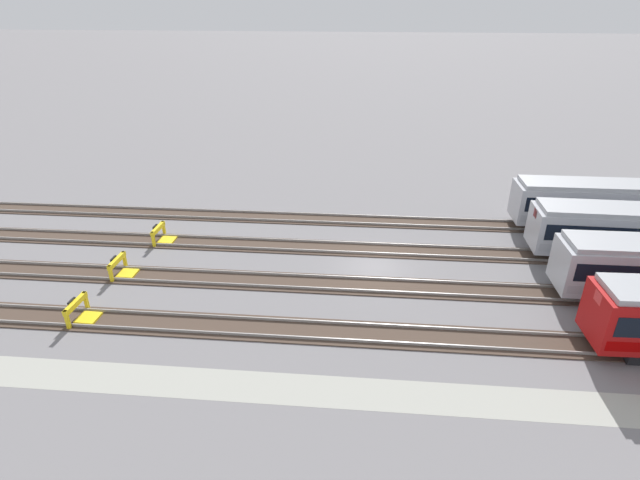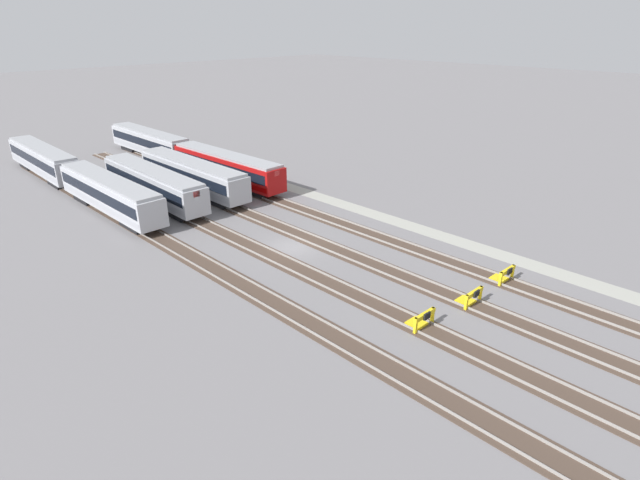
% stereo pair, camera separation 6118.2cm
% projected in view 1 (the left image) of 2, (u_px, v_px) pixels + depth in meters
% --- Properties ---
extents(ground_plane, '(400.00, 400.00, 0.00)m').
position_uv_depth(ground_plane, '(374.00, 267.00, 32.19)').
color(ground_plane, slate).
extents(service_walkway, '(54.00, 2.00, 0.01)m').
position_uv_depth(service_walkway, '(376.00, 394.00, 22.06)').
color(service_walkway, '#9E9E93').
rests_on(service_walkway, ground).
extents(rail_track_nearest, '(90.00, 2.23, 0.21)m').
position_uv_depth(rail_track_nearest, '(375.00, 334.00, 25.84)').
color(rail_track_nearest, '#47382D').
rests_on(rail_track_nearest, ground).
extents(rail_track_near_inner, '(90.00, 2.24, 0.21)m').
position_uv_depth(rail_track_near_inner, '(374.00, 286.00, 30.06)').
color(rail_track_near_inner, '#47382D').
rests_on(rail_track_near_inner, ground).
extents(rail_track_middle, '(90.00, 2.24, 0.21)m').
position_uv_depth(rail_track_middle, '(373.00, 249.00, 34.28)').
color(rail_track_middle, '#47382D').
rests_on(rail_track_middle, ground).
extents(rail_track_far_inner, '(90.00, 2.23, 0.21)m').
position_uv_depth(rail_track_far_inner, '(373.00, 221.00, 38.50)').
color(rail_track_far_inner, '#47382D').
rests_on(rail_track_far_inner, ground).
extents(bumper_stop_nearest_track, '(1.37, 2.01, 1.22)m').
position_uv_depth(bumper_stop_nearest_track, '(81.00, 311.00, 26.85)').
color(bumper_stop_nearest_track, yellow).
rests_on(bumper_stop_nearest_track, ground).
extents(bumper_stop_near_inner_track, '(1.36, 2.01, 1.22)m').
position_uv_depth(bumper_stop_near_inner_track, '(122.00, 268.00, 31.07)').
color(bumper_stop_near_inner_track, yellow).
rests_on(bumper_stop_near_inner_track, ground).
extents(bumper_stop_middle_track, '(1.37, 2.01, 1.22)m').
position_uv_depth(bumper_stop_middle_track, '(162.00, 235.00, 35.22)').
color(bumper_stop_middle_track, yellow).
rests_on(bumper_stop_middle_track, ground).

